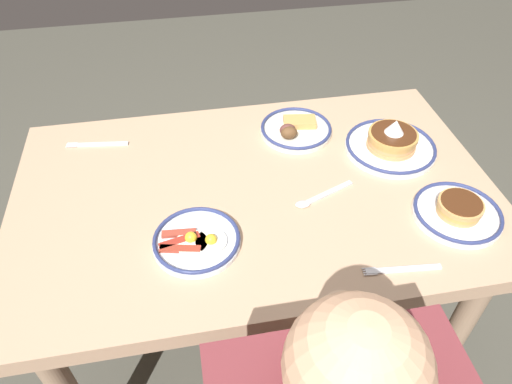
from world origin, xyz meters
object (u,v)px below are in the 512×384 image
object	(u,v)px
plate_far_side	(458,212)
fork_near	(97,144)
fork_far	(402,269)
tea_spoon	(317,198)
plate_far_companion	(391,143)
plate_center_pancakes	(197,241)
plate_near_main	(295,129)

from	to	relation	value
plate_far_side	fork_near	world-z (taller)	plate_far_side
plate_far_side	fork_far	distance (m)	0.25
fork_near	tea_spoon	bearing A→B (deg)	149.55
plate_far_companion	tea_spoon	bearing A→B (deg)	31.08
plate_far_companion	plate_far_side	bearing A→B (deg)	102.05
plate_center_pancakes	fork_near	distance (m)	0.52
fork_near	fork_far	distance (m)	0.94
plate_far_companion	fork_near	world-z (taller)	plate_far_companion
fork_far	tea_spoon	size ratio (longest dim) A/B	1.05
plate_center_pancakes	tea_spoon	xyz separation A→B (m)	(-0.33, -0.10, -0.01)
plate_center_pancakes	plate_far_companion	size ratio (longest dim) A/B	0.80
plate_far_companion	fork_far	xyz separation A→B (m)	(0.14, 0.42, -0.02)
plate_near_main	plate_far_companion	distance (m)	0.29
plate_near_main	plate_far_side	xyz separation A→B (m)	(-0.32, 0.42, 0.00)
fork_far	tea_spoon	distance (m)	0.29
plate_near_main	tea_spoon	bearing A→B (deg)	87.04
plate_center_pancakes	plate_far_side	size ratio (longest dim) A/B	0.95
plate_far_companion	plate_far_side	distance (m)	0.30
fork_far	plate_far_companion	bearing A→B (deg)	-108.74
fork_near	plate_center_pancakes	bearing A→B (deg)	120.55
plate_far_side	fork_far	world-z (taller)	plate_far_side
plate_far_companion	fork_near	bearing A→B (deg)	-11.94
plate_center_pancakes	plate_far_side	world-z (taller)	plate_far_side
plate_center_pancakes	fork_near	xyz separation A→B (m)	(0.26, -0.45, -0.01)
plate_near_main	fork_near	bearing A→B (deg)	-4.53
plate_near_main	plate_center_pancakes	distance (m)	0.52
tea_spoon	plate_far_side	bearing A→B (deg)	159.43
tea_spoon	plate_near_main	bearing A→B (deg)	-92.96
plate_near_main	plate_far_side	distance (m)	0.53
plate_far_companion	plate_near_main	bearing A→B (deg)	-27.58
plate_center_pancakes	tea_spoon	size ratio (longest dim) A/B	1.21
plate_near_main	fork_near	xyz separation A→B (m)	(0.60, -0.05, -0.01)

